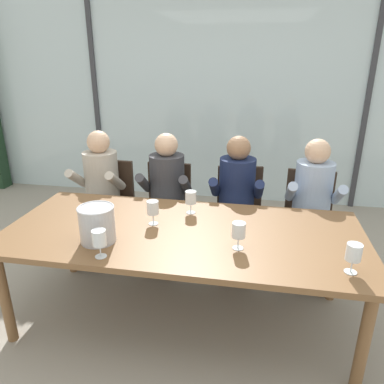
% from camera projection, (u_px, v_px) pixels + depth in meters
% --- Properties ---
extents(ground, '(14.00, 14.00, 0.00)m').
position_uv_depth(ground, '(204.00, 251.00, 3.66)').
color(ground, '#9E9384').
extents(window_glass_panel, '(7.65, 0.03, 2.60)m').
position_uv_depth(window_glass_panel, '(223.00, 102.00, 4.62)').
color(window_glass_panel, silver).
rests_on(window_glass_panel, ground).
extents(window_mullion_left, '(0.06, 0.06, 2.60)m').
position_uv_depth(window_mullion_left, '(96.00, 99.00, 4.89)').
color(window_mullion_left, '#38383D').
rests_on(window_mullion_left, ground).
extents(window_mullion_right, '(0.06, 0.06, 2.60)m').
position_uv_depth(window_mullion_right, '(367.00, 105.00, 4.31)').
color(window_mullion_right, '#38383D').
rests_on(window_mullion_right, ground).
extents(hillside_vineyard, '(13.65, 2.40, 1.41)m').
position_uv_depth(hillside_vineyard, '(239.00, 110.00, 8.16)').
color(hillside_vineyard, '#568942').
rests_on(hillside_vineyard, ground).
extents(dining_table, '(2.45, 1.08, 0.73)m').
position_uv_depth(dining_table, '(183.00, 238.00, 2.50)').
color(dining_table, brown).
rests_on(dining_table, ground).
extents(chair_near_curtain, '(0.46, 0.46, 0.89)m').
position_uv_depth(chair_near_curtain, '(110.00, 199.00, 3.58)').
color(chair_near_curtain, '#332319').
rests_on(chair_near_curtain, ground).
extents(chair_left_of_center, '(0.44, 0.44, 0.89)m').
position_uv_depth(chair_left_of_center, '(167.00, 203.00, 3.48)').
color(chair_left_of_center, '#332319').
rests_on(chair_left_of_center, ground).
extents(chair_center, '(0.50, 0.50, 0.89)m').
position_uv_depth(chair_center, '(240.00, 208.00, 3.37)').
color(chair_center, '#332319').
rests_on(chair_center, ground).
extents(chair_right_of_center, '(0.48, 0.48, 0.89)m').
position_uv_depth(chair_right_of_center, '(308.00, 213.00, 3.26)').
color(chair_right_of_center, '#332319').
rests_on(chair_right_of_center, ground).
extents(person_beige_jumper, '(0.46, 0.61, 1.21)m').
position_uv_depth(person_beige_jumper, '(99.00, 187.00, 3.40)').
color(person_beige_jumper, '#B7AD9E').
rests_on(person_beige_jumper, ground).
extents(person_charcoal_jacket, '(0.48, 0.62, 1.21)m').
position_uv_depth(person_charcoal_jacket, '(166.00, 191.00, 3.29)').
color(person_charcoal_jacket, '#38383D').
rests_on(person_charcoal_jacket, ground).
extents(person_navy_polo, '(0.47, 0.62, 1.21)m').
position_uv_depth(person_navy_polo, '(236.00, 196.00, 3.18)').
color(person_navy_polo, '#192347').
rests_on(person_navy_polo, ground).
extents(person_pale_blue_shirt, '(0.47, 0.62, 1.21)m').
position_uv_depth(person_pale_blue_shirt, '(313.00, 201.00, 3.07)').
color(person_pale_blue_shirt, '#9EB2D1').
rests_on(person_pale_blue_shirt, ground).
extents(ice_bucket_primary, '(0.23, 0.23, 0.24)m').
position_uv_depth(ice_bucket_primary, '(97.00, 224.00, 2.29)').
color(ice_bucket_primary, '#B7B7BC').
rests_on(ice_bucket_primary, dining_table).
extents(wine_glass_by_left_taster, '(0.08, 0.08, 0.17)m').
position_uv_depth(wine_glass_by_left_taster, '(190.00, 198.00, 2.71)').
color(wine_glass_by_left_taster, silver).
rests_on(wine_glass_by_left_taster, dining_table).
extents(wine_glass_near_bucket, '(0.08, 0.08, 0.17)m').
position_uv_depth(wine_glass_near_bucket, '(239.00, 231.00, 2.20)').
color(wine_glass_near_bucket, silver).
rests_on(wine_glass_near_bucket, dining_table).
extents(wine_glass_center_pour, '(0.08, 0.08, 0.17)m').
position_uv_depth(wine_glass_center_pour, '(153.00, 209.00, 2.53)').
color(wine_glass_center_pour, silver).
rests_on(wine_glass_center_pour, dining_table).
extents(wine_glass_by_right_taster, '(0.08, 0.08, 0.17)m').
position_uv_depth(wine_glass_by_right_taster, '(99.00, 238.00, 2.11)').
color(wine_glass_by_right_taster, silver).
rests_on(wine_glass_by_right_taster, dining_table).
extents(wine_glass_spare_empty, '(0.08, 0.08, 0.17)m').
position_uv_depth(wine_glass_spare_empty, '(354.00, 254.00, 1.96)').
color(wine_glass_spare_empty, silver).
rests_on(wine_glass_spare_empty, dining_table).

